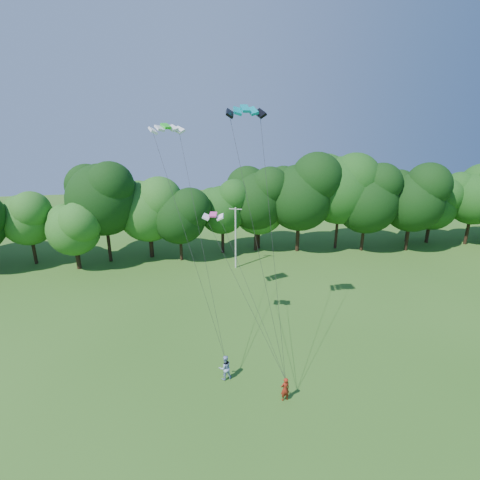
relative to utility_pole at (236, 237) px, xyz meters
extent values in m
cylinder|color=silver|center=(0.00, 0.00, -0.12)|extent=(0.19, 0.19, 7.58)
cube|color=silver|center=(0.00, 0.00, 3.48)|extent=(1.42, 0.67, 0.08)
imported|color=maroon|center=(-0.30, -22.56, -3.05)|extent=(0.70, 0.53, 1.74)
imported|color=#9CB0D9|center=(-3.92, -19.83, -2.97)|extent=(1.04, 0.88, 1.89)
cube|color=#058E99|center=(-1.67, -15.05, 14.41)|extent=(2.70, 1.23, 0.56)
cube|color=green|center=(-7.18, -10.70, 13.14)|extent=(2.93, 2.05, 0.44)
cube|color=#F744AD|center=(-3.96, -14.10, 6.73)|extent=(1.78, 1.14, 0.26)
cylinder|color=black|center=(3.69, 5.59, -1.78)|extent=(0.41, 0.41, 4.26)
ellipsoid|color=black|center=(3.69, 5.59, 3.84)|extent=(8.53, 8.53, 9.30)
cylinder|color=#342515|center=(26.30, 5.39, -2.34)|extent=(0.41, 0.41, 3.16)
ellipsoid|color=#33661F|center=(26.30, 5.39, 1.82)|extent=(6.31, 6.31, 6.88)
camera|label=1|loc=(-6.58, -41.82, 14.21)|focal=28.00mm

